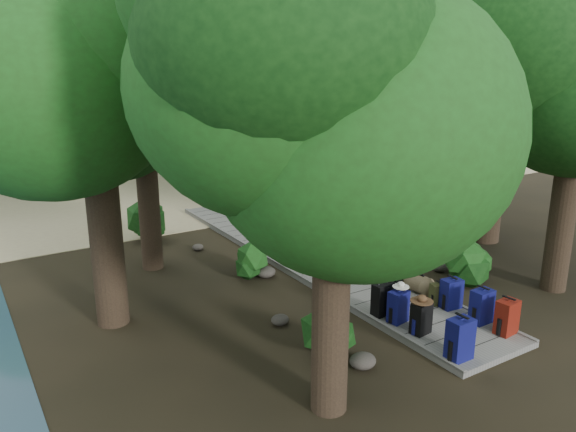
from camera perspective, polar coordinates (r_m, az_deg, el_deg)
ground at (r=13.89m, az=4.43°, el=-5.70°), size 120.00×120.00×0.00m
sand_beach at (r=27.93m, az=-15.45°, el=4.80°), size 40.00×22.00×0.02m
boardwalk at (r=14.63m, az=2.11°, el=-4.27°), size 2.00×12.00×0.12m
backpack_left_a at (r=10.14m, az=17.08°, el=-11.66°), size 0.43×0.30×0.81m
backpack_left_b at (r=10.85m, az=13.38°, el=-9.91°), size 0.39×0.30×0.67m
backpack_left_c at (r=11.19m, az=11.14°, el=-8.85°), size 0.42×0.33×0.70m
backpack_right_a at (r=11.30m, az=21.37°, el=-9.38°), size 0.43×0.33×0.73m
backpack_right_b at (r=11.57m, az=19.09°, el=-8.51°), size 0.42×0.29×0.74m
backpack_right_c at (r=12.04m, az=16.27°, el=-7.43°), size 0.43×0.33×0.68m
backpack_right_d at (r=12.18m, az=15.04°, el=-7.55°), size 0.37×0.30×0.49m
duffel_right_khaki at (r=12.70m, az=13.09°, el=-6.66°), size 0.44×0.62×0.39m
duffel_right_black at (r=13.04m, az=11.55°, el=-5.98°), size 0.52×0.69×0.38m
suitcase_on_boardwalk at (r=11.43m, az=9.56°, el=-8.33°), size 0.45×0.28×0.66m
lone_suitcase_on_sand at (r=20.45m, az=-7.40°, el=2.22°), size 0.41×0.29×0.59m
hat_brown at (r=10.63m, az=13.45°, el=-8.11°), size 0.42×0.42×0.13m
hat_white at (r=11.09m, az=11.41°, el=-6.82°), size 0.32×0.32×0.11m
kayak at (r=22.33m, az=-18.47°, el=2.35°), size 1.18×3.46×0.34m
sun_lounger at (r=22.97m, az=-2.06°, el=3.87°), size 1.25×1.98×0.61m
tree_right_b at (r=16.39m, az=21.14°, el=16.50°), size 6.23×6.23×11.13m
tree_right_c at (r=16.24m, az=12.76°, el=13.52°), size 5.24×5.24×9.07m
tree_right_d at (r=19.41m, az=10.04°, el=15.75°), size 5.60×5.60×10.27m
tree_right_e at (r=20.98m, az=2.38°, el=13.64°), size 4.76×4.76×8.57m
tree_right_f at (r=24.06m, az=4.77°, el=15.38°), size 5.50×5.50×9.83m
tree_left_a at (r=7.46m, az=4.73°, el=6.55°), size 4.67×4.67×7.78m
tree_left_b at (r=10.77m, az=-19.22°, el=11.57°), size 4.94×4.94×8.89m
tree_left_c at (r=13.69m, az=-14.53°, el=9.53°), size 4.25×4.25×7.40m
tree_back_a at (r=26.18m, az=-19.10°, el=14.15°), size 5.42×5.42×9.39m
tree_back_b at (r=27.72m, az=-12.37°, el=14.10°), size 4.94×4.94×8.83m
tree_back_c at (r=29.25m, az=-6.30°, el=15.20°), size 5.34×5.34×9.60m
palm_right_a at (r=19.75m, az=-0.32°, el=11.21°), size 4.10×4.10×6.98m
palm_right_b at (r=24.52m, az=-1.38°, el=15.13°), size 4.95×4.95×9.57m
palm_right_c at (r=24.76m, az=-6.96°, el=11.99°), size 4.36×4.36×6.94m
palm_left_a at (r=17.36m, az=-20.48°, el=8.24°), size 3.88×3.88×6.17m
rock_left_a at (r=9.90m, az=7.61°, el=-14.38°), size 0.47×0.42×0.26m
rock_left_b at (r=11.24m, az=-0.81°, el=-10.49°), size 0.37×0.33×0.20m
rock_left_c at (r=13.51m, az=-2.24°, el=-5.71°), size 0.47×0.42×0.26m
rock_left_d at (r=15.54m, az=-9.14°, el=-3.15°), size 0.31×0.28×0.17m
rock_right_a at (r=12.44m, az=21.35°, el=-8.97°), size 0.36×0.33×0.20m
rock_right_b at (r=14.35m, az=15.20°, el=-5.02°), size 0.41×0.37×0.23m
rock_right_c at (r=15.72m, az=5.44°, el=-2.77°), size 0.33×0.30×0.18m
shrub_left_a at (r=10.10m, az=3.79°, el=-11.47°), size 1.03×1.03×0.92m
shrub_left_b at (r=13.50m, az=-4.13°, el=-4.60°), size 0.85×0.85×0.77m
shrub_left_c at (r=16.51m, az=-14.25°, el=-0.61°), size 1.22×1.22×1.10m
shrub_right_a at (r=13.63m, az=18.00°, el=-4.64°), size 1.11×1.11×1.00m
shrub_right_b at (r=16.99m, az=8.42°, el=0.27°), size 1.28×1.28×1.15m
shrub_right_c at (r=19.00m, az=-0.23°, el=1.34°), size 0.73×0.73×0.66m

